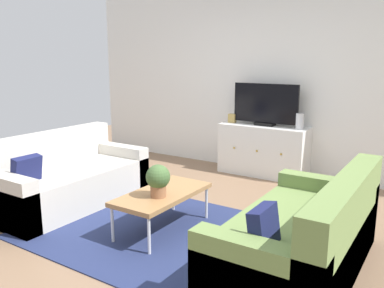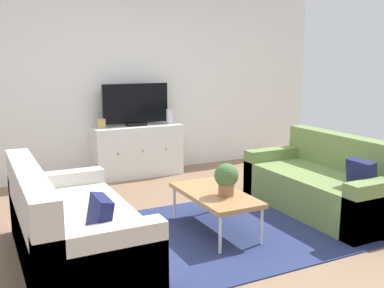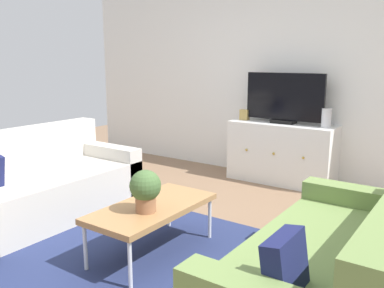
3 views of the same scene
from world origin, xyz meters
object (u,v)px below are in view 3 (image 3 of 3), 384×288
object	(u,v)px
coffee_table	(152,209)
flat_screen_tv	(284,98)
couch_left_side	(37,188)
potted_plant	(145,189)
glass_vase	(326,118)
couch_right_side	(346,278)
tv_console	(281,153)
mantel_clock	(245,115)

from	to	relation	value
coffee_table	flat_screen_tv	size ratio (longest dim) A/B	1.08
couch_left_side	flat_screen_tv	world-z (taller)	flat_screen_tv
potted_plant	glass_vase	world-z (taller)	glass_vase
potted_plant	couch_right_side	bearing A→B (deg)	4.36
couch_left_side	couch_right_side	distance (m)	2.87
couch_right_side	glass_vase	distance (m)	2.59
couch_left_side	tv_console	world-z (taller)	couch_left_side
tv_console	glass_vase	distance (m)	0.70
couch_left_side	mantel_clock	bearing A→B (deg)	67.99
tv_console	mantel_clock	world-z (taller)	mantel_clock
couch_left_side	couch_right_side	world-z (taller)	same
couch_left_side	mantel_clock	size ratio (longest dim) A/B	13.85
couch_left_side	potted_plant	world-z (taller)	couch_left_side
glass_vase	flat_screen_tv	bearing A→B (deg)	177.78
potted_plant	coffee_table	bearing A→B (deg)	111.47
mantel_clock	glass_vase	bearing A→B (deg)	0.00
tv_console	flat_screen_tv	xyz separation A→B (m)	(-0.00, 0.02, 0.66)
coffee_table	glass_vase	bearing A→B (deg)	76.50
couch_right_side	glass_vase	xyz separation A→B (m)	(-0.88, 2.37, 0.56)
couch_left_side	couch_right_side	size ratio (longest dim) A/B	1.00
couch_right_side	mantel_clock	world-z (taller)	mantel_clock
couch_right_side	couch_left_side	bearing A→B (deg)	180.00
couch_left_side	glass_vase	size ratio (longest dim) A/B	8.36
couch_left_side	tv_console	bearing A→B (deg)	58.14
couch_left_side	tv_console	distance (m)	2.80
couch_right_side	flat_screen_tv	distance (m)	2.87
flat_screen_tv	coffee_table	bearing A→B (deg)	-91.18
coffee_table	mantel_clock	size ratio (longest dim) A/B	8.00
tv_console	mantel_clock	size ratio (longest dim) A/B	9.78
tv_console	potted_plant	bearing A→B (deg)	-89.98
potted_plant	mantel_clock	size ratio (longest dim) A/B	2.39
flat_screen_tv	mantel_clock	world-z (taller)	flat_screen_tv
glass_vase	mantel_clock	distance (m)	1.03
flat_screen_tv	tv_console	bearing A→B (deg)	-90.00
coffee_table	couch_right_side	bearing A→B (deg)	-0.83
coffee_table	tv_console	size ratio (longest dim) A/B	0.82
flat_screen_tv	glass_vase	xyz separation A→B (m)	(0.52, -0.02, -0.19)
coffee_table	tv_console	distance (m)	2.35
flat_screen_tv	glass_vase	distance (m)	0.55
couch_left_side	potted_plant	xyz separation A→B (m)	(1.48, -0.11, 0.29)
tv_console	couch_left_side	bearing A→B (deg)	-121.86
couch_left_side	flat_screen_tv	size ratio (longest dim) A/B	1.88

